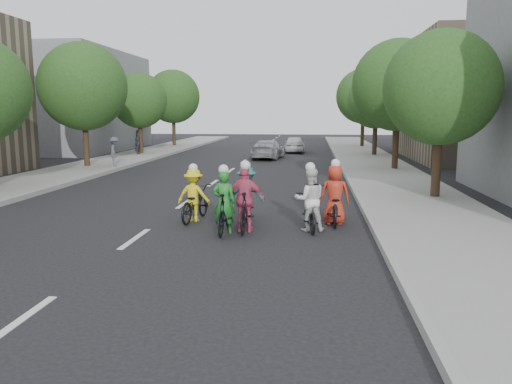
% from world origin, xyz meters
% --- Properties ---
extents(ground, '(120.00, 120.00, 0.00)m').
position_xyz_m(ground, '(0.00, 0.00, 0.00)').
color(ground, black).
rests_on(ground, ground).
extents(sidewalk_left, '(4.00, 80.00, 0.15)m').
position_xyz_m(sidewalk_left, '(-8.00, 10.00, 0.07)').
color(sidewalk_left, gray).
rests_on(sidewalk_left, ground).
extents(curb_left, '(0.18, 80.00, 0.18)m').
position_xyz_m(curb_left, '(-6.05, 10.00, 0.09)').
color(curb_left, '#999993').
rests_on(curb_left, ground).
extents(sidewalk_right, '(4.00, 80.00, 0.15)m').
position_xyz_m(sidewalk_right, '(8.00, 10.00, 0.07)').
color(sidewalk_right, gray).
rests_on(sidewalk_right, ground).
extents(curb_right, '(0.18, 80.00, 0.18)m').
position_xyz_m(curb_right, '(6.05, 10.00, 0.09)').
color(curb_right, '#999993').
rests_on(curb_right, ground).
extents(bldg_sw, '(10.00, 14.00, 8.00)m').
position_xyz_m(bldg_sw, '(-16.00, 28.00, 4.00)').
color(bldg_sw, slate).
rests_on(bldg_sw, ground).
extents(bldg_se, '(10.00, 14.00, 8.00)m').
position_xyz_m(bldg_se, '(16.00, 24.00, 4.00)').
color(bldg_se, gray).
rests_on(bldg_se, ground).
extents(tree_l_3, '(4.80, 4.80, 6.93)m').
position_xyz_m(tree_l_3, '(-8.20, 15.00, 4.52)').
color(tree_l_3, black).
rests_on(tree_l_3, ground).
extents(tree_l_4, '(4.00, 4.00, 5.97)m').
position_xyz_m(tree_l_4, '(-8.20, 24.00, 3.96)').
color(tree_l_4, black).
rests_on(tree_l_4, ground).
extents(tree_l_5, '(4.80, 4.80, 6.93)m').
position_xyz_m(tree_l_5, '(-8.20, 33.00, 4.52)').
color(tree_l_5, black).
rests_on(tree_l_5, ground).
extents(tree_r_0, '(4.00, 4.00, 5.97)m').
position_xyz_m(tree_r_0, '(8.80, 6.60, 3.96)').
color(tree_r_0, black).
rests_on(tree_r_0, ground).
extents(tree_r_1, '(4.80, 4.80, 6.93)m').
position_xyz_m(tree_r_1, '(8.80, 15.60, 4.52)').
color(tree_r_1, black).
rests_on(tree_r_1, ground).
extents(tree_r_2, '(4.00, 4.00, 5.97)m').
position_xyz_m(tree_r_2, '(8.80, 24.60, 3.96)').
color(tree_r_2, black).
rests_on(tree_r_2, ground).
extents(tree_r_3, '(4.80, 4.80, 6.93)m').
position_xyz_m(tree_r_3, '(8.80, 33.60, 4.52)').
color(tree_r_3, black).
rests_on(tree_r_3, ground).
extents(cyclist_0, '(1.03, 1.82, 1.90)m').
position_xyz_m(cyclist_0, '(2.66, 1.13, 0.70)').
color(cyclist_0, black).
rests_on(cyclist_0, ground).
extents(cyclist_1, '(1.09, 1.60, 1.74)m').
position_xyz_m(cyclist_1, '(2.48, 2.62, 0.67)').
color(cyclist_1, black).
rests_on(cyclist_1, ground).
extents(cyclist_2, '(0.61, 1.81, 1.82)m').
position_xyz_m(cyclist_2, '(2.13, 0.86, 0.64)').
color(cyclist_2, black).
rests_on(cyclist_2, ground).
extents(cyclist_3, '(0.84, 1.98, 1.85)m').
position_xyz_m(cyclist_3, '(5.03, 2.35, 0.64)').
color(cyclist_3, black).
rests_on(cyclist_3, ground).
extents(cyclist_4, '(0.90, 1.87, 1.84)m').
position_xyz_m(cyclist_4, '(4.34, 1.45, 0.65)').
color(cyclist_4, black).
rests_on(cyclist_4, ground).
extents(cyclist_5, '(1.06, 2.02, 1.69)m').
position_xyz_m(cyclist_5, '(1.00, 2.24, 0.62)').
color(cyclist_5, black).
rests_on(cyclist_5, ground).
extents(follow_car_lead, '(2.30, 4.56, 1.27)m').
position_xyz_m(follow_car_lead, '(1.42, 22.07, 0.64)').
color(follow_car_lead, '#A9AAAE').
rests_on(follow_car_lead, ground).
extents(follow_car_trail, '(1.67, 3.91, 1.32)m').
position_xyz_m(follow_car_trail, '(3.00, 27.65, 0.66)').
color(follow_car_trail, silver).
rests_on(follow_car_trail, ground).
extents(spectator_0, '(0.97, 1.21, 1.64)m').
position_xyz_m(spectator_0, '(-6.55, 14.95, 0.97)').
color(spectator_0, '#525360').
rests_on(spectator_0, sidewalk_left).
extents(spectator_1, '(0.51, 0.94, 1.53)m').
position_xyz_m(spectator_1, '(-8.08, 22.98, 0.91)').
color(spectator_1, '#44454F').
rests_on(spectator_1, sidewalk_left).
extents(spectator_2, '(0.81, 0.97, 1.69)m').
position_xyz_m(spectator_2, '(-8.65, 24.87, 0.99)').
color(spectator_2, '#474853').
rests_on(spectator_2, sidewalk_left).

